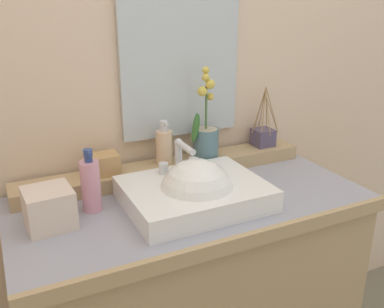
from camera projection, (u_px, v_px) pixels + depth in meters
name	position (u px, v px, depth m)	size (l,w,h in m)	color
wall_back	(146.00, 62.00, 1.58)	(3.10, 0.20, 2.51)	beige
vanity_cabinet	(191.00, 306.00, 1.53)	(1.15, 0.56, 0.87)	tan
back_ledge	(167.00, 170.00, 1.55)	(1.08, 0.12, 0.05)	tan
sink_basin	(196.00, 195.00, 1.33)	(0.43, 0.34, 0.27)	white
potted_plant	(205.00, 136.00, 1.55)	(0.12, 0.10, 0.34)	slate
soap_dispenser	(164.00, 146.00, 1.51)	(0.06, 0.06, 0.16)	beige
reed_diffuser	(263.00, 136.00, 1.71)	(0.12, 0.10, 0.24)	#4D435F
trinket_box	(104.00, 164.00, 1.43)	(0.10, 0.08, 0.07)	tan
lotion_bottle	(91.00, 185.00, 1.28)	(0.06, 0.06, 0.20)	pink
tissue_box	(49.00, 208.00, 1.20)	(0.13, 0.13, 0.11)	beige
mirror	(181.00, 53.00, 1.50)	(0.45, 0.02, 0.60)	silver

